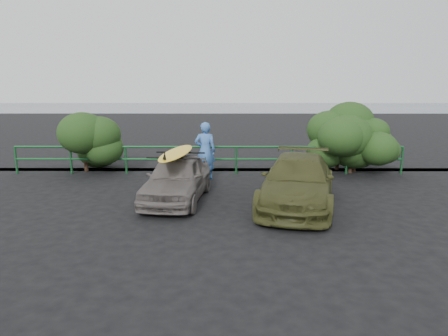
# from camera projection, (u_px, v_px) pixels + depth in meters

# --- Properties ---
(ground) EXTENTS (80.00, 80.00, 0.00)m
(ground) POSITION_uv_depth(u_px,v_px,m) (200.00, 218.00, 9.64)
(ground) COLOR black
(ocean) EXTENTS (200.00, 200.00, 0.00)m
(ocean) POSITION_uv_depth(u_px,v_px,m) (222.00, 106.00, 68.46)
(ocean) COLOR slate
(ocean) RESTS_ON ground
(guardrail) EXTENTS (14.00, 0.08, 1.04)m
(guardrail) POSITION_uv_depth(u_px,v_px,m) (209.00, 160.00, 14.44)
(guardrail) COLOR #154C23
(guardrail) RESTS_ON ground
(shrub_left) EXTENTS (3.20, 2.40, 2.07)m
(shrub_left) POSITION_uv_depth(u_px,v_px,m) (79.00, 144.00, 14.75)
(shrub_left) COLOR #254519
(shrub_left) RESTS_ON ground
(shrub_right) EXTENTS (3.20, 2.40, 2.30)m
(shrub_right) POSITION_uv_depth(u_px,v_px,m) (344.00, 141.00, 14.79)
(shrub_right) COLOR #254519
(shrub_right) RESTS_ON ground
(sedan) EXTENTS (1.89, 3.82, 1.25)m
(sedan) POSITION_uv_depth(u_px,v_px,m) (177.00, 178.00, 11.04)
(sedan) COLOR #68605D
(sedan) RESTS_ON ground
(olive_vehicle) EXTENTS (2.86, 4.81, 1.31)m
(olive_vehicle) POSITION_uv_depth(u_px,v_px,m) (298.00, 181.00, 10.58)
(olive_vehicle) COLOR #40431D
(olive_vehicle) RESTS_ON ground
(man) EXTENTS (0.72, 0.47, 1.96)m
(man) POSITION_uv_depth(u_px,v_px,m) (205.00, 151.00, 13.56)
(man) COLOR #4378CA
(man) RESTS_ON ground
(roof_rack) EXTENTS (1.51, 1.14, 0.05)m
(roof_rack) POSITION_uv_depth(u_px,v_px,m) (177.00, 155.00, 10.91)
(roof_rack) COLOR black
(roof_rack) RESTS_ON sedan
(surfboard) EXTENTS (0.96, 3.06, 0.09)m
(surfboard) POSITION_uv_depth(u_px,v_px,m) (177.00, 153.00, 10.89)
(surfboard) COLOR yellow
(surfboard) RESTS_ON roof_rack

